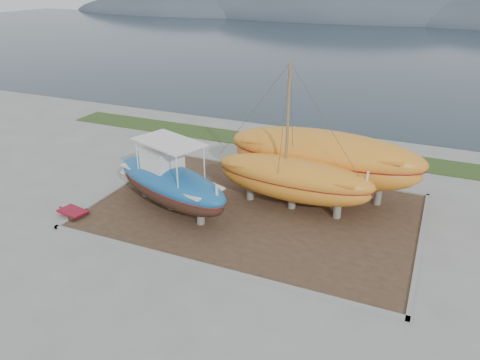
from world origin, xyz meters
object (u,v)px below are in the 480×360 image
at_px(orange_bare_hull, 323,164).
at_px(red_trailer, 73,213).
at_px(blue_caique, 170,176).
at_px(white_dinghy, 155,177).
at_px(orange_sailboat, 295,140).

height_order(orange_bare_hull, red_trailer, orange_bare_hull).
bearing_deg(blue_caique, red_trailer, -128.43).
bearing_deg(white_dinghy, blue_caique, -59.67).
distance_m(orange_bare_hull, red_trailer, 14.94).
xyz_separation_m(white_dinghy, orange_bare_hull, (9.97, 3.31, 1.30)).
distance_m(white_dinghy, red_trailer, 5.60).
xyz_separation_m(white_dinghy, red_trailer, (-2.22, -5.11, -0.56)).
xyz_separation_m(blue_caique, white_dinghy, (-2.55, 2.20, -1.43)).
relative_size(blue_caique, orange_sailboat, 0.94).
height_order(blue_caique, orange_bare_hull, blue_caique).
bearing_deg(red_trailer, orange_bare_hull, 45.34).
distance_m(orange_sailboat, red_trailer, 13.23).
bearing_deg(orange_bare_hull, red_trailer, -144.08).
height_order(orange_sailboat, red_trailer, orange_sailboat).
relative_size(white_dinghy, red_trailer, 1.84).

